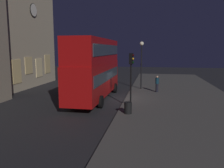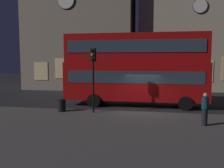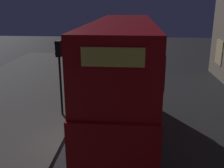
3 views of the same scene
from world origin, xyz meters
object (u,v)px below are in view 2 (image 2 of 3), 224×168
pedestrian (205,109)px  litter_bin (62,105)px  double_decker_bus (135,66)px  traffic_light_near_kerb (93,67)px

pedestrian → litter_bin: pedestrian is taller
litter_bin → double_decker_bus: bearing=37.4°
pedestrian → litter_bin: (-8.72, 2.13, -0.48)m
pedestrian → litter_bin: bearing=132.3°
traffic_light_near_kerb → pedestrian: 7.20m
traffic_light_near_kerb → litter_bin: (-2.18, -0.01, -2.58)m
double_decker_bus → litter_bin: (-4.61, -3.53, -2.54)m
double_decker_bus → pedestrian: bearing=-53.4°
traffic_light_near_kerb → litter_bin: bearing=-168.3°
double_decker_bus → litter_bin: double_decker_bus is taller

